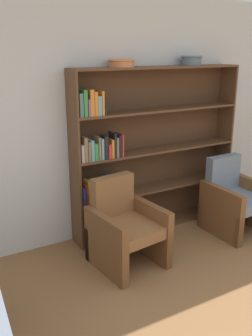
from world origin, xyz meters
The scene contains 6 objects.
wall_back centered at (0.00, 2.75, 1.38)m, with size 12.00×0.06×2.75m.
bookshelf centered at (0.06, 2.58, 0.96)m, with size 2.17×0.30×1.98m.
bowl_terracotta centered at (-0.22, 2.56, 2.03)m, with size 0.29×0.29×0.08m.
bowl_slate centered at (0.72, 2.56, 2.04)m, with size 0.26×0.26×0.11m.
armchair_leather centered at (-0.51, 1.98, 0.40)m, with size 0.72×0.75×0.90m.
armchair_cushioned centered at (1.04, 1.98, 0.40)m, with size 0.65×0.69×0.90m.
Camera 1 is at (-2.22, -1.08, 2.16)m, focal length 40.00 mm.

